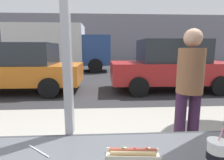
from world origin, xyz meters
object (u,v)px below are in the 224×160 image
Objects in this scene: hotdog_tray_far at (133,153)px; pedestrian at (189,86)px; box_truck at (59,47)px; soda_cup_right at (216,155)px; parked_car_red at (170,65)px; parked_car_orange at (16,68)px.

pedestrian is (0.94, 1.31, 0.08)m from hotdog_tray_far.
hotdog_tray_far is 11.80m from box_truck.
box_truck is at bearing 106.26° from soda_cup_right.
box_truck is (-5.33, 5.84, 0.73)m from parked_car_red.
box_truck is at bearing 104.73° from hotdog_tray_far.
pedestrian reaches higher than hotdog_tray_far.
box_truck reaches higher than parked_car_red.
soda_cup_right is 0.07× the size of parked_car_orange.
parked_car_orange reaches higher than soda_cup_right.
parked_car_orange is at bearing 121.63° from soda_cup_right.
hotdog_tray_far is (-0.36, 0.12, -0.05)m from soda_cup_right.
hotdog_tray_far is at bearing -60.56° from parked_car_orange.
box_truck reaches higher than soda_cup_right.
box_truck is at bearing 88.63° from parked_car_orange.
soda_cup_right is 0.39m from hotdog_tray_far.
soda_cup_right is at bearing -73.74° from box_truck.
soda_cup_right is 1.07× the size of hotdog_tray_far.
parked_car_orange is 5.89m from pedestrian.
hotdog_tray_far is 0.06× the size of parked_car_orange.
parked_car_red is (1.97, 5.68, -0.13)m from soda_cup_right.
parked_car_orange is 5.89m from box_truck.
parked_car_red reaches higher than hotdog_tray_far.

